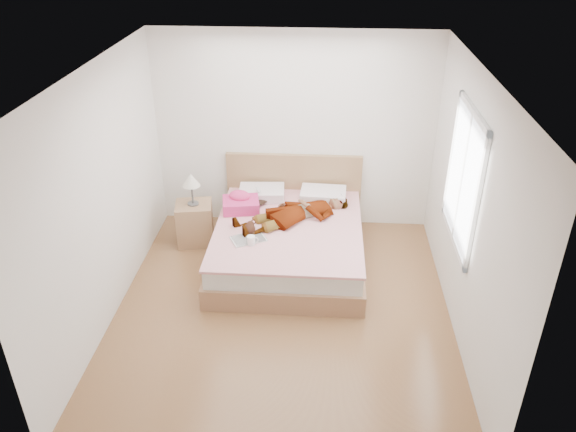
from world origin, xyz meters
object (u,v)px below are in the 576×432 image
(woman, at_px, (295,210))
(coffee_mug, at_px, (251,240))
(magazine, at_px, (248,239))
(bed, at_px, (289,239))
(plush_toy, at_px, (250,228))
(towel, at_px, (241,203))
(nightstand, at_px, (195,220))
(phone, at_px, (258,190))

(woman, relative_size, coffee_mug, 11.30)
(woman, distance_m, magazine, 0.76)
(magazine, bearing_deg, coffee_mug, -65.21)
(bed, xyz_separation_m, plush_toy, (-0.44, -0.28, 0.30))
(bed, distance_m, plush_toy, 0.60)
(plush_toy, bearing_deg, towel, 108.17)
(plush_toy, xyz_separation_m, nightstand, (-0.79, 0.58, -0.25))
(towel, relative_size, plush_toy, 2.32)
(plush_toy, bearing_deg, coffee_mug, -78.03)
(magazine, bearing_deg, phone, 89.57)
(magazine, bearing_deg, woman, 47.41)
(plush_toy, height_order, nightstand, nightstand)
(phone, distance_m, magazine, 0.96)
(towel, height_order, coffee_mug, towel)
(woman, xyz_separation_m, towel, (-0.70, 0.16, -0.01))
(bed, height_order, towel, bed)
(towel, xyz_separation_m, nightstand, (-0.61, 0.01, -0.28))
(nightstand, bearing_deg, phone, 15.78)
(magazine, height_order, plush_toy, plush_toy)
(woman, bearing_deg, phone, -161.28)
(woman, height_order, magazine, woman)
(magazine, height_order, nightstand, nightstand)
(bed, bearing_deg, coffee_mug, -126.37)
(bed, xyz_separation_m, towel, (-0.63, 0.29, 0.33))
(woman, xyz_separation_m, phone, (-0.50, 0.40, 0.06))
(bed, bearing_deg, plush_toy, -147.73)
(woman, distance_m, nightstand, 1.35)
(coffee_mug, bearing_deg, nightstand, 135.61)
(woman, bearing_deg, nightstand, -130.15)
(phone, bearing_deg, coffee_mug, -120.41)
(phone, distance_m, bed, 0.79)
(bed, xyz_separation_m, coffee_mug, (-0.39, -0.53, 0.29))
(woman, distance_m, bed, 0.37)
(bed, bearing_deg, magazine, -135.80)
(phone, relative_size, bed, 0.04)
(woman, relative_size, towel, 3.07)
(woman, distance_m, coffee_mug, 0.80)
(towel, xyz_separation_m, magazine, (0.19, -0.71, -0.09))
(towel, relative_size, nightstand, 0.52)
(phone, distance_m, nightstand, 0.91)
(phone, xyz_separation_m, towel, (-0.20, -0.24, -0.07))
(woman, height_order, phone, woman)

